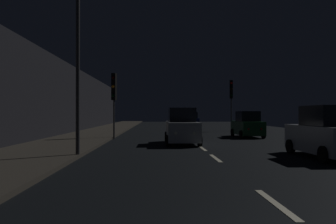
# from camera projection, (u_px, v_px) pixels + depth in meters

# --- Properties ---
(ground) EXTENTS (27.78, 84.00, 0.02)m
(ground) POSITION_uv_depth(u_px,v_px,m) (184.00, 134.00, 27.83)
(ground) COLOR black
(sidewalk_left) EXTENTS (4.40, 84.00, 0.15)m
(sidewalk_left) POSITION_uv_depth(u_px,v_px,m) (95.00, 133.00, 27.55)
(sidewalk_left) COLOR #38332B
(sidewalk_left) RESTS_ON ground
(building_facade_left) EXTENTS (0.80, 63.00, 6.11)m
(building_facade_left) POSITION_uv_depth(u_px,v_px,m) (52.00, 97.00, 23.97)
(building_facade_left) COLOR black
(building_facade_left) RESTS_ON ground
(lane_centerline) EXTENTS (0.16, 18.99, 0.01)m
(lane_centerline) POSITION_uv_depth(u_px,v_px,m) (208.00, 153.00, 14.66)
(lane_centerline) COLOR beige
(lane_centerline) RESTS_ON ground
(traffic_light_far_left) EXTENTS (0.37, 0.48, 4.66)m
(traffic_light_far_left) POSITION_uv_depth(u_px,v_px,m) (114.00, 91.00, 22.39)
(traffic_light_far_left) COLOR #38383A
(traffic_light_far_left) RESTS_ON ground
(traffic_light_far_right) EXTENTS (0.35, 0.48, 5.28)m
(traffic_light_far_right) POSITION_uv_depth(u_px,v_px,m) (231.00, 94.00, 32.95)
(traffic_light_far_right) COLOR #38383A
(traffic_light_far_right) RESTS_ON ground
(streetlamp_overhead) EXTENTS (1.70, 0.44, 8.09)m
(streetlamp_overhead) POSITION_uv_depth(u_px,v_px,m) (88.00, 29.00, 12.92)
(streetlamp_overhead) COLOR #2D2D30
(streetlamp_overhead) RESTS_ON ground
(car_approaching_headlights) EXTENTS (1.97, 4.27, 2.15)m
(car_approaching_headlights) POSITION_uv_depth(u_px,v_px,m) (182.00, 127.00, 18.92)
(car_approaching_headlights) COLOR #A5A8AD
(car_approaching_headlights) RESTS_ON ground
(car_parked_right_far) EXTENTS (1.83, 3.95, 1.99)m
(car_parked_right_far) POSITION_uv_depth(u_px,v_px,m) (247.00, 125.00, 24.35)
(car_parked_right_far) COLOR #0F3819
(car_parked_right_far) RESTS_ON ground
(car_distant_taillights) EXTENTS (1.82, 3.93, 1.98)m
(car_distant_taillights) POSITION_uv_depth(u_px,v_px,m) (191.00, 120.00, 41.67)
(car_distant_taillights) COLOR #141E51
(car_distant_taillights) RESTS_ON ground
(car_parked_right_near) EXTENTS (1.96, 4.24, 2.14)m
(car_parked_right_near) POSITION_uv_depth(u_px,v_px,m) (327.00, 134.00, 12.99)
(car_parked_right_near) COLOR #A5A8AD
(car_parked_right_near) RESTS_ON ground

